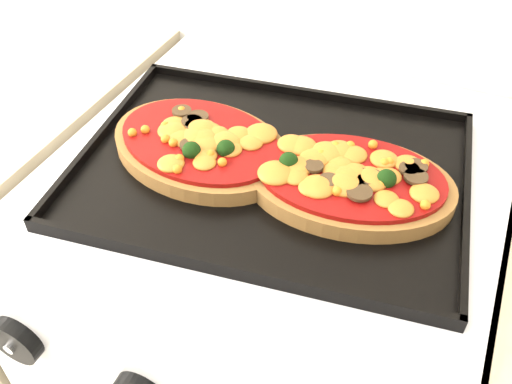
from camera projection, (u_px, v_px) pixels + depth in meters
The scene contains 5 objects.
stove at pixel (272, 351), 1.07m from camera, with size 0.60×0.60×0.91m, color silver.
knob_left at pixel (16, 341), 0.63m from camera, with size 0.06×0.06×0.02m, color black.
baking_tray at pixel (272, 167), 0.74m from camera, with size 0.50×0.37×0.02m, color black.
pizza_left at pixel (200, 144), 0.75m from camera, with size 0.25×0.18×0.04m, color brown, non-canonical shape.
pizza_right at pixel (350, 180), 0.70m from camera, with size 0.26×0.17×0.04m, color brown, non-canonical shape.
Camera 1 is at (0.23, 1.16, 1.40)m, focal length 40.00 mm.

